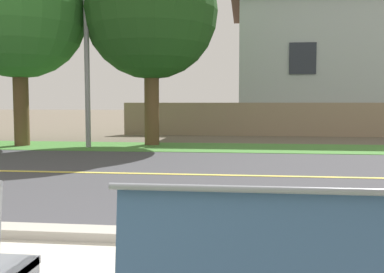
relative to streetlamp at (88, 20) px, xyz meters
name	(u,v)px	position (x,y,z in m)	size (l,w,h in m)	color
ground_plane	(200,164)	(3.85, -3.52, -3.98)	(140.00, 140.00, 0.00)	#665B4C
curb_edge	(146,236)	(3.85, -9.17, -3.92)	(44.00, 0.30, 0.11)	#ADA89E
street_asphalt	(193,175)	(3.85, -5.02, -3.97)	(52.00, 8.00, 0.01)	#424247
road_centre_line	(193,175)	(3.85, -5.02, -3.97)	(48.00, 0.14, 0.01)	#E0CC4C
far_verge_grass	(212,147)	(3.85, 0.20, -3.97)	(48.00, 2.80, 0.02)	#478438
streetlamp	(88,20)	(0.00, 0.00, 0.00)	(0.24, 2.10, 6.95)	gray
shade_tree_centre	(155,1)	(1.95, 0.75, 0.69)	(4.35, 4.35, 7.18)	brown
garden_wall	(276,119)	(6.18, 5.32, -3.28)	(13.00, 0.36, 1.40)	gray
house_across_street	(339,63)	(9.37, 8.52, -0.70)	(10.25, 6.91, 6.47)	#A3ADB2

